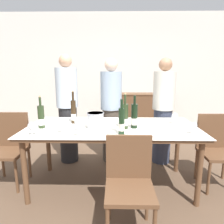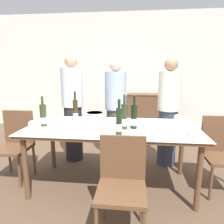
% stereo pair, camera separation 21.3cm
% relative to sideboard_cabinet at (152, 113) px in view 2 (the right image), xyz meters
% --- Properties ---
extents(ground_plane, '(12.00, 12.00, 0.00)m').
position_rel_sideboard_cabinet_xyz_m(ground_plane, '(-0.69, -2.45, -0.45)').
color(ground_plane, brown).
extents(back_wall, '(8.00, 0.10, 2.80)m').
position_rel_sideboard_cabinet_xyz_m(back_wall, '(-0.69, 0.29, 0.95)').
color(back_wall, silver).
rests_on(back_wall, ground_plane).
extents(sideboard_cabinet, '(1.18, 0.46, 0.91)m').
position_rel_sideboard_cabinet_xyz_m(sideboard_cabinet, '(0.00, 0.00, 0.00)').
color(sideboard_cabinet, brown).
rests_on(sideboard_cabinet, ground_plane).
extents(dining_table, '(2.05, 0.95, 0.78)m').
position_rel_sideboard_cabinet_xyz_m(dining_table, '(-0.69, -2.45, 0.26)').
color(dining_table, brown).
rests_on(dining_table, ground_plane).
extents(ice_bucket, '(0.20, 0.20, 0.19)m').
position_rel_sideboard_cabinet_xyz_m(ice_bucket, '(-0.88, -2.55, 0.43)').
color(ice_bucket, silver).
rests_on(ice_bucket, dining_table).
extents(wine_bottle_0, '(0.08, 0.08, 0.42)m').
position_rel_sideboard_cabinet_xyz_m(wine_bottle_0, '(-0.54, -2.53, 0.47)').
color(wine_bottle_0, '#28381E').
rests_on(wine_bottle_0, dining_table).
extents(wine_bottle_1, '(0.07, 0.07, 0.42)m').
position_rel_sideboard_cabinet_xyz_m(wine_bottle_1, '(-1.18, -2.30, 0.47)').
color(wine_bottle_1, '#332314').
rests_on(wine_bottle_1, dining_table).
extents(wine_bottle_2, '(0.08, 0.08, 0.39)m').
position_rel_sideboard_cabinet_xyz_m(wine_bottle_2, '(-0.43, -2.50, 0.46)').
color(wine_bottle_2, black).
rests_on(wine_bottle_2, dining_table).
extents(wine_bottle_3, '(0.07, 0.07, 0.38)m').
position_rel_sideboard_cabinet_xyz_m(wine_bottle_3, '(-0.58, -2.74, 0.46)').
color(wine_bottle_3, black).
rests_on(wine_bottle_3, dining_table).
extents(wine_bottle_4, '(0.08, 0.08, 0.38)m').
position_rel_sideboard_cabinet_xyz_m(wine_bottle_4, '(-1.52, -2.52, 0.46)').
color(wine_bottle_4, '#28381E').
rests_on(wine_bottle_4, dining_table).
extents(wine_glass_0, '(0.07, 0.07, 0.12)m').
position_rel_sideboard_cabinet_xyz_m(wine_glass_0, '(-1.04, -2.83, 0.41)').
color(wine_glass_0, white).
rests_on(wine_glass_0, dining_table).
extents(wine_glass_1, '(0.09, 0.09, 0.16)m').
position_rel_sideboard_cabinet_xyz_m(wine_glass_1, '(-1.05, -2.67, 0.44)').
color(wine_glass_1, white).
rests_on(wine_glass_1, dining_table).
extents(wine_glass_2, '(0.08, 0.08, 0.14)m').
position_rel_sideboard_cabinet_xyz_m(wine_glass_2, '(-1.51, -2.80, 0.42)').
color(wine_glass_2, white).
rests_on(wine_glass_2, dining_table).
extents(wine_glass_3, '(0.07, 0.07, 0.13)m').
position_rel_sideboard_cabinet_xyz_m(wine_glass_3, '(0.18, -2.72, 0.41)').
color(wine_glass_3, white).
rests_on(wine_glass_3, dining_table).
extents(wine_glass_4, '(0.08, 0.08, 0.15)m').
position_rel_sideboard_cabinet_xyz_m(wine_glass_4, '(-1.22, -2.73, 0.43)').
color(wine_glass_4, white).
rests_on(wine_glass_4, dining_table).
extents(wine_glass_5, '(0.08, 0.08, 0.14)m').
position_rel_sideboard_cabinet_xyz_m(wine_glass_5, '(0.10, -2.32, 0.43)').
color(wine_glass_5, white).
rests_on(wine_glass_5, dining_table).
extents(chair_left_end, '(0.42, 0.42, 0.91)m').
position_rel_sideboard_cabinet_xyz_m(chair_left_end, '(-2.01, -2.36, 0.06)').
color(chair_left_end, brown).
rests_on(chair_left_end, ground_plane).
extents(chair_near_front, '(0.42, 0.42, 0.87)m').
position_rel_sideboard_cabinet_xyz_m(chair_near_front, '(-0.52, -3.16, 0.05)').
color(chair_near_front, brown).
rests_on(chair_near_front, ground_plane).
extents(chair_right_end, '(0.42, 0.42, 0.90)m').
position_rel_sideboard_cabinet_xyz_m(chair_right_end, '(0.63, -2.36, 0.06)').
color(chair_right_end, brown).
rests_on(chair_right_end, ground_plane).
extents(person_host, '(0.33, 0.33, 1.68)m').
position_rel_sideboard_cabinet_xyz_m(person_host, '(-1.40, -1.73, 0.39)').
color(person_host, '#262628').
rests_on(person_host, ground_plane).
extents(person_guest_left, '(0.33, 0.33, 1.63)m').
position_rel_sideboard_cabinet_xyz_m(person_guest_left, '(-0.72, -1.69, 0.36)').
color(person_guest_left, '#51473D').
rests_on(person_guest_left, ground_plane).
extents(person_guest_right, '(0.33, 0.33, 1.63)m').
position_rel_sideboard_cabinet_xyz_m(person_guest_right, '(0.09, -1.74, 0.36)').
color(person_guest_right, '#383F56').
rests_on(person_guest_right, ground_plane).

